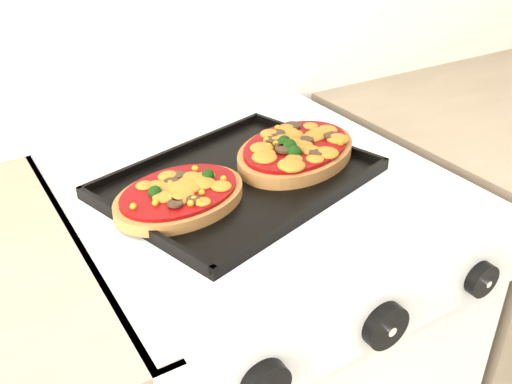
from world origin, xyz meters
TOP-DOWN VIEW (x-y plane):
  - stove at (-0.04, 1.70)m, footprint 0.60×0.60m
  - control_panel at (-0.04, 1.39)m, footprint 0.60×0.02m
  - knob_left at (-0.22, 1.37)m, footprint 0.06×0.02m
  - knob_center at (-0.05, 1.37)m, footprint 0.06×0.02m
  - knob_right at (0.13, 1.37)m, footprint 0.05×0.02m
  - baking_tray at (-0.07, 1.69)m, footprint 0.47×0.40m
  - pizza_left at (-0.18, 1.67)m, footprint 0.24×0.20m
  - pizza_right at (0.05, 1.71)m, footprint 0.29×0.25m

SIDE VIEW (x-z plane):
  - stove at x=-0.04m, z-range 0.00..0.91m
  - control_panel at x=-0.04m, z-range 0.81..0.90m
  - knob_left at x=-0.22m, z-range 0.83..0.88m
  - knob_center at x=-0.05m, z-range 0.82..0.89m
  - knob_right at x=0.13m, z-range 0.83..0.88m
  - baking_tray at x=-0.07m, z-range 0.91..0.93m
  - pizza_left at x=-0.18m, z-range 0.92..0.95m
  - pizza_right at x=0.05m, z-range 0.92..0.96m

